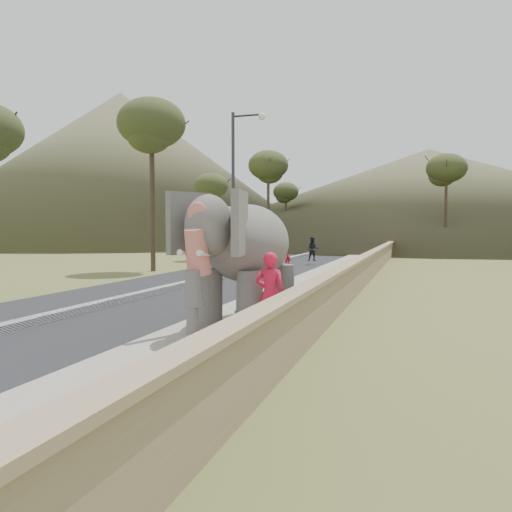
% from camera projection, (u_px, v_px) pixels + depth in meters
% --- Properties ---
extents(ground, '(160.00, 160.00, 0.00)m').
position_uv_depth(ground, '(218.00, 345.00, 9.98)').
color(ground, olive).
rests_on(ground, ground).
extents(road, '(7.00, 120.00, 0.03)m').
position_uv_depth(road, '(199.00, 283.00, 21.02)').
color(road, black).
rests_on(road, ground).
extents(median, '(0.35, 120.00, 0.22)m').
position_uv_depth(median, '(199.00, 281.00, 21.01)').
color(median, black).
rests_on(median, ground).
extents(walkway, '(3.00, 120.00, 0.15)m').
position_uv_depth(walkway, '(316.00, 286.00, 19.47)').
color(walkway, '#9E9687').
rests_on(walkway, ground).
extents(parapet, '(0.30, 120.00, 1.10)m').
position_uv_depth(parapet, '(359.00, 275.00, 18.93)').
color(parapet, tan).
rests_on(parapet, ground).
extents(lamppost, '(1.76, 0.36, 8.00)m').
position_uv_depth(lamppost, '(239.00, 176.00, 24.54)').
color(lamppost, '#323338').
rests_on(lamppost, ground).
extents(signboard, '(0.60, 0.08, 2.40)m').
position_uv_depth(signboard, '(237.00, 242.00, 23.91)').
color(signboard, '#2D2D33').
rests_on(signboard, ground).
extents(hill_left, '(60.00, 60.00, 22.00)m').
position_uv_depth(hill_left, '(121.00, 168.00, 73.31)').
color(hill_left, brown).
rests_on(hill_left, ground).
extents(hill_far, '(80.00, 80.00, 14.00)m').
position_uv_depth(hill_far, '(428.00, 196.00, 74.47)').
color(hill_far, brown).
rests_on(hill_far, ground).
extents(elephant_and_man, '(2.54, 4.24, 2.90)m').
position_uv_depth(elephant_and_man, '(249.00, 261.00, 11.61)').
color(elephant_and_man, slate).
rests_on(elephant_and_man, ground).
extents(motorcyclist, '(2.37, 1.66, 1.77)m').
position_uv_depth(motorcyclist, '(299.00, 254.00, 31.35)').
color(motorcyclist, maroon).
rests_on(motorcyclist, ground).
extents(trees, '(48.59, 45.20, 9.68)m').
position_uv_depth(trees, '(387.00, 203.00, 36.73)').
color(trees, '#473828').
rests_on(trees, ground).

